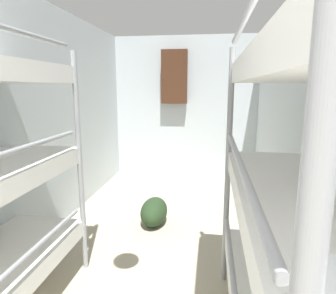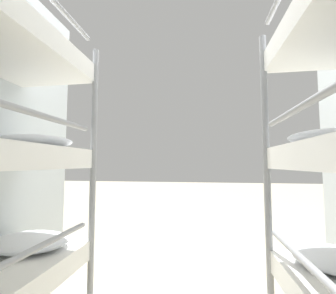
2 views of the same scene
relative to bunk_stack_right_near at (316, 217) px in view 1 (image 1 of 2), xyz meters
name	(u,v)px [view 1 (image 1 of 2)]	position (x,y,z in m)	size (l,w,h in m)	color
wall_left	(24,125)	(-2.20, 1.30, 0.19)	(0.06, 5.62, 2.45)	silver
wall_right	(311,131)	(0.36, 1.30, 0.19)	(0.06, 5.62, 2.45)	silver
wall_back	(185,107)	(-0.92, 4.08, 0.19)	(2.61, 0.06, 2.45)	silver
bunk_stack_right_near	(316,217)	(0.00, 0.00, 0.00)	(0.66, 1.94, 1.89)	gray
duffel_bag	(154,211)	(-1.09, 1.96, -0.88)	(0.30, 0.52, 0.30)	#23381E
hanging_coat	(174,77)	(-1.10, 3.93, 0.72)	(0.44, 0.12, 0.90)	#472819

